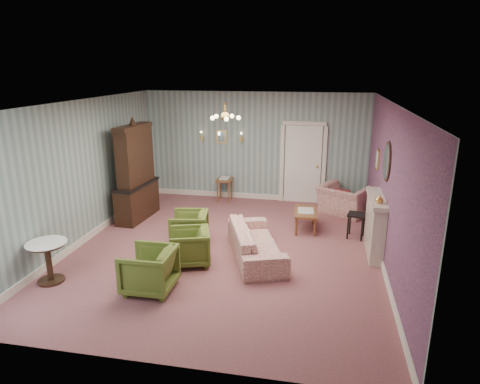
% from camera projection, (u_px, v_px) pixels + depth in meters
% --- Properties ---
extents(floor, '(7.00, 7.00, 0.00)m').
position_uv_depth(floor, '(226.00, 250.00, 8.54)').
color(floor, '#8F5356').
rests_on(floor, ground).
extents(ceiling, '(7.00, 7.00, 0.00)m').
position_uv_depth(ceiling, '(225.00, 102.00, 7.71)').
color(ceiling, white).
rests_on(ceiling, ground).
extents(wall_back, '(6.00, 0.00, 6.00)m').
position_uv_depth(wall_back, '(255.00, 147.00, 11.42)').
color(wall_back, gray).
rests_on(wall_back, ground).
extents(wall_front, '(6.00, 0.00, 6.00)m').
position_uv_depth(wall_front, '(157.00, 257.00, 4.83)').
color(wall_front, gray).
rests_on(wall_front, ground).
extents(wall_left, '(0.00, 7.00, 7.00)m').
position_uv_depth(wall_left, '(82.00, 173.00, 8.68)').
color(wall_left, gray).
rests_on(wall_left, ground).
extents(wall_right, '(0.00, 7.00, 7.00)m').
position_uv_depth(wall_right, '(390.00, 188.00, 7.58)').
color(wall_right, gray).
rests_on(wall_right, ground).
extents(wall_right_floral, '(0.00, 7.00, 7.00)m').
position_uv_depth(wall_right_floral, '(389.00, 188.00, 7.58)').
color(wall_right_floral, '#B65B79').
rests_on(wall_right_floral, ground).
extents(door, '(1.12, 0.12, 2.16)m').
position_uv_depth(door, '(303.00, 163.00, 11.25)').
color(door, white).
rests_on(door, floor).
extents(olive_chair_a, '(0.74, 0.79, 0.81)m').
position_uv_depth(olive_chair_a, '(149.00, 268.00, 6.88)').
color(olive_chair_a, '#556824').
rests_on(olive_chair_a, floor).
extents(olive_chair_b, '(0.85, 0.88, 0.73)m').
position_uv_depth(olive_chair_b, '(189.00, 245.00, 7.85)').
color(olive_chair_b, '#556824').
rests_on(olive_chair_b, floor).
extents(olive_chair_c, '(0.79, 0.83, 0.75)m').
position_uv_depth(olive_chair_c, '(189.00, 226.00, 8.74)').
color(olive_chair_c, '#556824').
rests_on(olive_chair_c, floor).
extents(sofa_chintz, '(1.28, 2.18, 0.82)m').
position_uv_depth(sofa_chintz, '(256.00, 237.00, 8.11)').
color(sofa_chintz, '#A1414A').
rests_on(sofa_chintz, floor).
extents(wingback_chair, '(1.32, 1.17, 0.97)m').
position_uv_depth(wingback_chair, '(344.00, 195.00, 10.45)').
color(wingback_chair, '#A1414A').
rests_on(wingback_chair, floor).
extents(dresser, '(0.61, 1.47, 2.39)m').
position_uv_depth(dresser, '(135.00, 170.00, 9.98)').
color(dresser, black).
rests_on(dresser, floor).
extents(fireplace, '(0.30, 1.40, 1.16)m').
position_uv_depth(fireplace, '(375.00, 225.00, 8.23)').
color(fireplace, beige).
rests_on(fireplace, floor).
extents(mantel_vase, '(0.15, 0.15, 0.15)m').
position_uv_depth(mantel_vase, '(379.00, 199.00, 7.67)').
color(mantel_vase, gold).
rests_on(mantel_vase, fireplace).
extents(oval_mirror, '(0.04, 0.76, 0.84)m').
position_uv_depth(oval_mirror, '(387.00, 161.00, 7.85)').
color(oval_mirror, white).
rests_on(oval_mirror, wall_right).
extents(framed_print, '(0.04, 0.34, 0.42)m').
position_uv_depth(framed_print, '(378.00, 159.00, 9.19)').
color(framed_print, gold).
rests_on(framed_print, wall_right).
extents(coffee_table, '(0.55, 0.91, 0.45)m').
position_uv_depth(coffee_table, '(305.00, 220.00, 9.52)').
color(coffee_table, brown).
rests_on(coffee_table, floor).
extents(side_table_black, '(0.43, 0.43, 0.54)m').
position_uv_depth(side_table_black, '(356.00, 226.00, 9.05)').
color(side_table_black, black).
rests_on(side_table_black, floor).
extents(pedestal_table, '(0.73, 0.73, 0.73)m').
position_uv_depth(pedestal_table, '(49.00, 262.00, 7.18)').
color(pedestal_table, black).
rests_on(pedestal_table, floor).
extents(nesting_table, '(0.41, 0.52, 0.67)m').
position_uv_depth(nesting_table, '(225.00, 189.00, 11.55)').
color(nesting_table, brown).
rests_on(nesting_table, floor).
extents(gilt_mirror_back, '(0.28, 0.06, 0.36)m').
position_uv_depth(gilt_mirror_back, '(222.00, 137.00, 11.48)').
color(gilt_mirror_back, gold).
rests_on(gilt_mirror_back, wall_back).
extents(sconce_left, '(0.16, 0.12, 0.30)m').
position_uv_depth(sconce_left, '(202.00, 136.00, 11.56)').
color(sconce_left, gold).
rests_on(sconce_left, wall_back).
extents(sconce_right, '(0.16, 0.12, 0.30)m').
position_uv_depth(sconce_right, '(242.00, 138.00, 11.36)').
color(sconce_right, gold).
rests_on(sconce_right, wall_back).
extents(chandelier, '(0.56, 0.56, 0.36)m').
position_uv_depth(chandelier, '(225.00, 117.00, 7.79)').
color(chandelier, gold).
rests_on(chandelier, ceiling).
extents(burgundy_cushion, '(0.41, 0.28, 0.39)m').
position_uv_depth(burgundy_cushion, '(342.00, 197.00, 10.32)').
color(burgundy_cushion, maroon).
rests_on(burgundy_cushion, wingback_chair).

